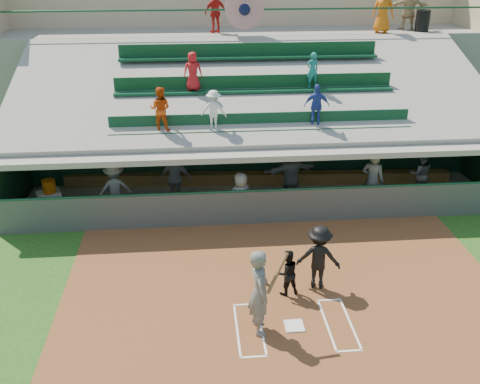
{
  "coord_description": "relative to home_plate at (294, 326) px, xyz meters",
  "views": [
    {
      "loc": [
        -2.08,
        -9.55,
        7.88
      ],
      "look_at": [
        -0.93,
        3.5,
        1.8
      ],
      "focal_mm": 40.0,
      "sensor_mm": 36.0,
      "label": 1
    }
  ],
  "objects": [
    {
      "name": "ground",
      "position": [
        0.0,
        0.0,
        -0.04
      ],
      "size": [
        100.0,
        100.0,
        0.0
      ],
      "primitive_type": "plane",
      "color": "#224D15",
      "rests_on": "ground"
    },
    {
      "name": "dirt_slab",
      "position": [
        0.0,
        0.5,
        -0.03
      ],
      "size": [
        11.0,
        9.0,
        0.02
      ],
      "primitive_type": "cube",
      "color": "brown",
      "rests_on": "ground"
    },
    {
      "name": "home_plate",
      "position": [
        0.0,
        0.0,
        0.0
      ],
      "size": [
        0.43,
        0.43,
        0.03
      ],
      "primitive_type": "cube",
      "color": "white",
      "rests_on": "dirt_slab"
    },
    {
      "name": "batters_box_chalk",
      "position": [
        0.0,
        0.0,
        -0.01
      ],
      "size": [
        2.65,
        1.85,
        0.01
      ],
      "color": "white",
      "rests_on": "dirt_slab"
    },
    {
      "name": "dugout_floor",
      "position": [
        0.0,
        6.75,
        -0.02
      ],
      "size": [
        16.0,
        3.5,
        0.04
      ],
      "primitive_type": "cube",
      "color": "gray",
      "rests_on": "ground"
    },
    {
      "name": "concourse_slab",
      "position": [
        0.0,
        13.5,
        2.26
      ],
      "size": [
        20.0,
        3.0,
        4.6
      ],
      "primitive_type": "cube",
      "color": "gray",
      "rests_on": "ground"
    },
    {
      "name": "grandstand",
      "position": [
        -0.01,
        10.51,
        2.23
      ],
      "size": [
        20.4,
        10.4,
        7.8
      ],
      "color": "#494E49",
      "rests_on": "ground"
    },
    {
      "name": "batter_at_plate",
      "position": [
        -0.81,
        -0.04,
        1.01
      ],
      "size": [
        0.9,
        0.81,
        2.05
      ],
      "color": "#555752",
      "rests_on": "dirt_slab"
    },
    {
      "name": "catcher",
      "position": [
        0.03,
        1.27,
        0.59
      ],
      "size": [
        0.67,
        0.58,
        1.21
      ],
      "primitive_type": "imported",
      "rotation": [
        0.0,
        0.0,
        3.37
      ],
      "color": "black",
      "rests_on": "dirt_slab"
    },
    {
      "name": "home_umpire",
      "position": [
        0.85,
        1.53,
        0.83
      ],
      "size": [
        1.21,
        0.88,
        1.69
      ],
      "primitive_type": "imported",
      "rotation": [
        0.0,
        0.0,
        2.88
      ],
      "color": "black",
      "rests_on": "dirt_slab"
    },
    {
      "name": "dugout_bench",
      "position": [
        0.11,
        7.96,
        0.21
      ],
      "size": [
        13.75,
        1.3,
        0.41
      ],
      "primitive_type": "cube",
      "rotation": [
        0.0,
        0.0,
        -0.06
      ],
      "color": "olive",
      "rests_on": "dugout_floor"
    },
    {
      "name": "white_table",
      "position": [
        -6.86,
        6.5,
        0.32
      ],
      "size": [
        0.87,
        0.77,
        0.63
      ],
      "primitive_type": "cube",
      "rotation": [
        0.0,
        0.0,
        0.39
      ],
      "color": "white",
      "rests_on": "dugout_floor"
    },
    {
      "name": "water_cooler",
      "position": [
        -6.79,
        6.45,
        0.84
      ],
      "size": [
        0.42,
        0.42,
        0.42
      ],
      "primitive_type": "cylinder",
      "color": "#D6660C",
      "rests_on": "white_table"
    },
    {
      "name": "dugout_player_a",
      "position": [
        -4.65,
        6.01,
        0.87
      ],
      "size": [
        1.2,
        0.8,
        1.73
      ],
      "primitive_type": "imported",
      "rotation": [
        0.0,
        0.0,
        3.29
      ],
      "color": "#5D605A",
      "rests_on": "dugout_floor"
    },
    {
      "name": "dugout_player_b",
      "position": [
        -2.77,
        6.57,
        0.91
      ],
      "size": [
        1.1,
        0.55,
        1.8
      ],
      "primitive_type": "imported",
      "rotation": [
        0.0,
        0.0,
        3.03
      ],
      "color": "#5E625C",
      "rests_on": "dugout_floor"
    },
    {
      "name": "dugout_player_c",
      "position": [
        -0.75,
        5.22,
        0.8
      ],
      "size": [
        0.89,
        0.71,
        1.58
      ],
      "primitive_type": "imported",
      "rotation": [
        0.0,
        0.0,
        3.44
      ],
      "color": "#585B56",
      "rests_on": "dugout_floor"
    },
    {
      "name": "dugout_player_d",
      "position": [
        1.03,
        6.53,
        0.99
      ],
      "size": [
        1.9,
        1.0,
        1.96
      ],
      "primitive_type": "imported",
      "rotation": [
        0.0,
        0.0,
        3.38
      ],
      "color": "#5C5F5A",
      "rests_on": "dugout_floor"
    },
    {
      "name": "dugout_player_e",
      "position": [
        3.52,
        5.65,
        0.99
      ],
      "size": [
        0.86,
        0.79,
        1.96
      ],
      "primitive_type": "imported",
      "rotation": [
        0.0,
        0.0,
        2.55
      ],
      "color": "#555752",
      "rests_on": "dugout_floor"
    },
    {
      "name": "dugout_player_f",
      "position": [
        5.47,
        6.49,
        0.8
      ],
      "size": [
        0.86,
        0.72,
        1.59
      ],
      "primitive_type": "imported",
      "rotation": [
        0.0,
        0.0,
        2.97
      ],
      "color": "#555853",
      "rests_on": "dugout_floor"
    },
    {
      "name": "trash_bin",
      "position": [
        7.44,
        12.63,
        4.99
      ],
      "size": [
        0.57,
        0.57,
        0.85
      ],
      "primitive_type": "cylinder",
      "color": "black",
      "rests_on": "concourse_slab"
    },
    {
      "name": "concourse_staff_a",
      "position": [
        -1.08,
        12.95,
        5.37
      ],
      "size": [
        1.03,
        0.76,
        1.62
      ],
      "primitive_type": "imported",
      "rotation": [
        0.0,
        0.0,
        3.58
      ],
      "color": "#AC1813",
      "rests_on": "concourse_slab"
    },
    {
      "name": "concourse_staff_b",
      "position": [
        5.65,
        12.39,
        5.44
      ],
      "size": [
        1.0,
        0.84,
        1.76
      ],
      "primitive_type": "imported",
      "rotation": [
        0.0,
        0.0,
        2.76
      ],
      "color": "#C3570B",
      "rests_on": "concourse_slab"
    },
    {
      "name": "concourse_staff_c",
      "position": [
        7.01,
        13.18,
        5.47
      ],
      "size": [
        1.73,
        0.76,
        1.8
      ],
      "primitive_type": "imported",
      "rotation": [
        0.0,
        0.0,
        3.0
      ],
      "color": "tan",
      "rests_on": "concourse_slab"
    }
  ]
}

